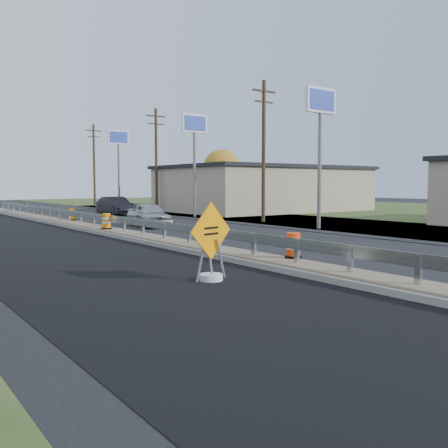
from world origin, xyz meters
TOP-DOWN VIEW (x-y plane):
  - ground at (0.00, 0.00)m, footprint 140.00×140.00m
  - grass_verge_far at (30.00, 10.00)m, footprint 40.00×120.00m
  - milled_overlay at (-4.40, 10.00)m, footprint 7.20×120.00m
  - median at (0.00, 8.00)m, footprint 1.60×55.00m
  - guardrail at (0.00, 9.00)m, footprint 0.10×46.15m
  - retail_building_near at (20.99, 20.00)m, footprint 18.50×12.50m
  - pylon_sign_south at (10.50, 3.00)m, footprint 2.20×0.30m
  - pylon_sign_mid at (10.50, 16.00)m, footprint 2.20×0.30m
  - pylon_sign_north at (10.50, 30.00)m, footprint 2.20×0.30m
  - utility_pole_smid at (11.50, 9.00)m, footprint 1.90×0.26m
  - utility_pole_nmid at (11.50, 24.00)m, footprint 1.90×0.26m
  - utility_pole_north at (11.50, 39.00)m, footprint 1.90×0.26m
  - tree_far_yellow at (26.00, 34.00)m, footprint 4.62×4.62m
  - caution_sign at (-3.00, -5.87)m, footprint 1.48×0.63m
  - barrel_median_near at (0.55, -5.28)m, footprint 0.54×0.54m
  - barrel_median_mid at (-0.16, 7.83)m, footprint 0.55×0.55m
  - barrel_median_far at (0.55, 15.08)m, footprint 0.53×0.53m
  - barrel_shoulder_mid at (7.96, 21.97)m, footprint 0.54×0.54m
  - barrel_shoulder_far at (7.00, 26.49)m, footprint 0.64×0.64m
  - car_silver at (3.57, 10.23)m, footprint 2.29×4.46m
  - car_dark_mid at (6.56, 21.95)m, footprint 1.65×4.65m

SIDE VIEW (x-z plane):
  - ground at x=0.00m, z-range 0.00..0.00m
  - milled_overlay at x=-4.40m, z-range 0.00..0.01m
  - grass_verge_far at x=30.00m, z-range 0.00..0.03m
  - median at x=0.00m, z-range 0.00..0.23m
  - barrel_shoulder_mid at x=7.96m, z-range -0.02..0.78m
  - barrel_shoulder_far at x=7.00m, z-range -0.02..0.92m
  - caution_sign at x=-3.00m, z-range -0.51..1.57m
  - barrel_median_far at x=0.55m, z-range 0.21..1.00m
  - barrel_median_near at x=0.55m, z-range 0.21..1.01m
  - barrel_median_mid at x=-0.16m, z-range 0.21..1.02m
  - car_silver at x=3.57m, z-range 0.00..1.45m
  - guardrail at x=0.00m, z-range 0.37..1.09m
  - car_dark_mid at x=6.56m, z-range 0.00..1.53m
  - retail_building_near at x=20.99m, z-range 0.02..4.29m
  - tree_far_yellow at x=26.00m, z-range 1.11..7.97m
  - utility_pole_smid at x=11.50m, z-range 0.23..9.63m
  - utility_pole_nmid at x=11.50m, z-range 0.23..9.63m
  - utility_pole_north at x=11.50m, z-range 0.23..9.63m
  - pylon_sign_south at x=10.50m, z-range 2.53..10.43m
  - pylon_sign_mid at x=10.50m, z-range 2.53..10.43m
  - pylon_sign_north at x=10.50m, z-range 2.53..10.43m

